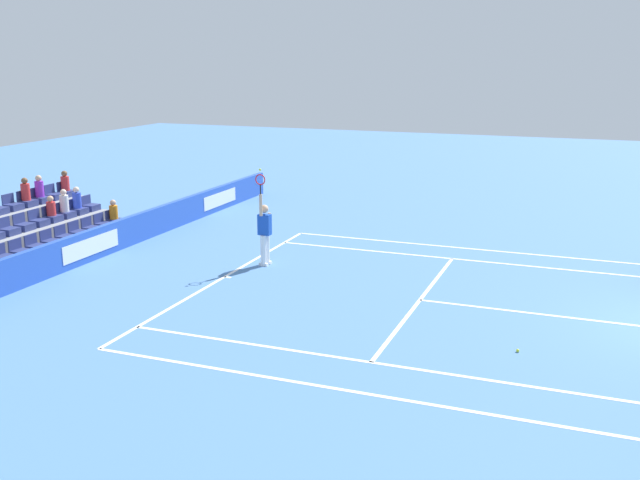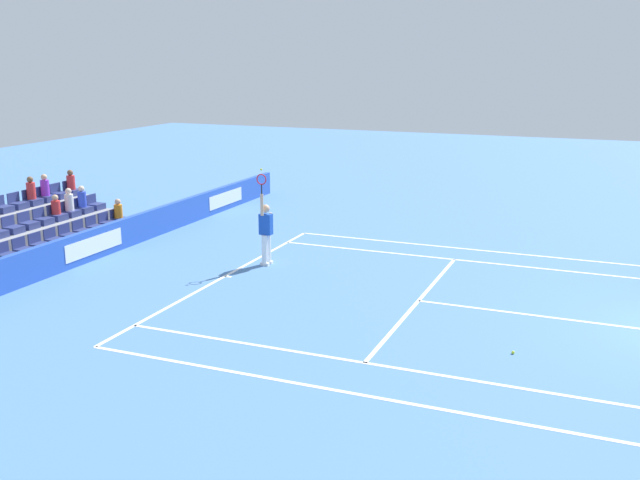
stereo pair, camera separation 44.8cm
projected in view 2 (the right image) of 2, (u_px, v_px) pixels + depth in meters
line_baseline at (225, 276)px, 20.31m from camera, size 10.97×0.10×0.01m
line_service at (419, 301)px, 18.28m from camera, size 8.23×0.10×0.01m
line_centre_service at (553, 318)px, 17.10m from camera, size 0.10×6.40×0.01m
line_singles_sideline_left at (387, 366)px, 14.42m from camera, size 0.10×11.89×0.01m
line_singles_sideline_right at (470, 261)px, 21.80m from camera, size 0.10×11.89×0.01m
line_doubles_sideline_left at (364, 395)px, 13.19m from camera, size 0.10×11.89×0.01m
line_doubles_sideline_right at (478, 250)px, 23.03m from camera, size 0.10×11.89×0.01m
line_centre_mark at (228, 277)px, 20.27m from camera, size 0.10×0.20×0.01m
sponsor_barrier at (92, 245)px, 21.85m from camera, size 23.66×0.22×0.93m
tennis_player at (266, 231)px, 21.23m from camera, size 0.53×0.36×2.85m
stadium_stand at (31, 234)px, 22.70m from camera, size 6.20×2.85×2.19m
loose_tennis_ball at (513, 352)px, 15.03m from camera, size 0.07×0.07×0.07m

